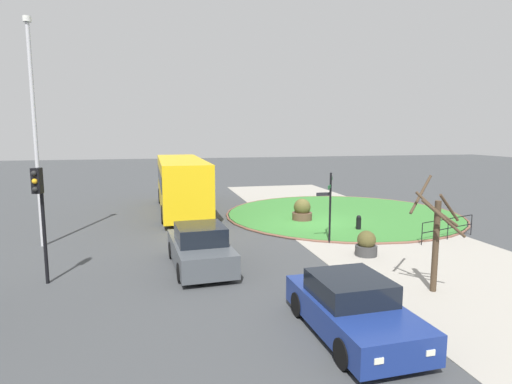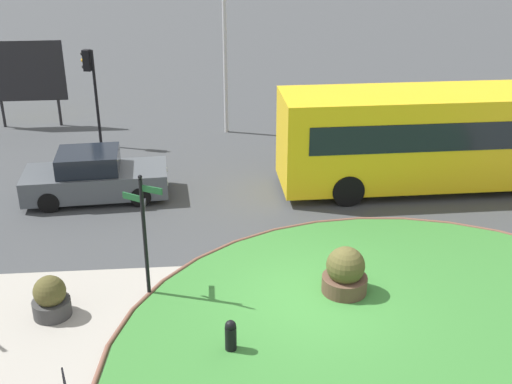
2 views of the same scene
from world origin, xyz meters
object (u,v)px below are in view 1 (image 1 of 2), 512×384
object	(u,v)px
bus_yellow	(181,183)
signpost_directional	(330,203)
planter_kerbside	(366,245)
street_tree_bare	(436,235)
car_near_lane	(200,248)
bollard_foreground	(359,223)
car_far_lane	(352,308)
lamppost_tall	(35,128)
traffic_light_near	(40,200)
planter_near_signpost	(302,211)

from	to	relation	value
bus_yellow	signpost_directional	bearing A→B (deg)	-148.66
planter_kerbside	street_tree_bare	bearing A→B (deg)	-178.13
bus_yellow	car_near_lane	size ratio (longest dim) A/B	2.36
signpost_directional	bollard_foreground	world-z (taller)	signpost_directional
bus_yellow	bollard_foreground	bearing A→B (deg)	-133.04
car_far_lane	lamppost_tall	world-z (taller)	lamppost_tall
traffic_light_near	planter_kerbside	bearing A→B (deg)	106.05
bollard_foreground	signpost_directional	bearing A→B (deg)	128.08
planter_near_signpost	street_tree_bare	xyz separation A→B (m)	(-10.70, -0.42, 1.23)
bus_yellow	traffic_light_near	bearing A→B (deg)	156.43
car_far_lane	lamppost_tall	xyz separation A→B (m)	(10.32, 9.28, 4.34)
bollard_foreground	traffic_light_near	size ratio (longest dim) A/B	0.21
traffic_light_near	street_tree_bare	bearing A→B (deg)	86.81
signpost_directional	bus_yellow	bearing A→B (deg)	32.28
lamppost_tall	car_far_lane	bearing A→B (deg)	-138.06
car_near_lane	lamppost_tall	bearing A→B (deg)	50.91
bus_yellow	street_tree_bare	xyz separation A→B (m)	(-15.26, -6.61, 0.06)
bollard_foreground	planter_near_signpost	world-z (taller)	planter_near_signpost
signpost_directional	lamppost_tall	xyz separation A→B (m)	(2.35, 12.04, 3.18)
planter_near_signpost	planter_kerbside	world-z (taller)	planter_near_signpost
planter_near_signpost	lamppost_tall	bearing A→B (deg)	100.32
signpost_directional	car_far_lane	size ratio (longest dim) A/B	0.73
lamppost_tall	planter_kerbside	size ratio (longest dim) A/B	9.31
bus_yellow	planter_near_signpost	bearing A→B (deg)	-127.32
lamppost_tall	planter_near_signpost	distance (m)	13.38
traffic_light_near	planter_near_signpost	distance (m)	13.52
planter_near_signpost	planter_kerbside	xyz separation A→B (m)	(-6.73, -0.29, -0.11)
planter_kerbside	car_far_lane	bearing A→B (deg)	149.56
bus_yellow	planter_kerbside	distance (m)	13.08
street_tree_bare	car_far_lane	bearing A→B (deg)	117.85
car_near_lane	planter_kerbside	xyz separation A→B (m)	(-0.06, -6.47, -0.25)
bollard_foreground	street_tree_bare	size ratio (longest dim) A/B	0.23
car_near_lane	planter_kerbside	size ratio (longest dim) A/B	4.51
traffic_light_near	bus_yellow	bearing A→B (deg)	170.39
car_far_lane	street_tree_bare	world-z (taller)	street_tree_bare
car_far_lane	planter_kerbside	bearing A→B (deg)	147.34
lamppost_tall	traffic_light_near	bearing A→B (deg)	-165.81
signpost_directional	car_near_lane	distance (m)	6.24
bus_yellow	traffic_light_near	distance (m)	12.92
bollard_foreground	lamppost_tall	size ratio (longest dim) A/B	0.08
lamppost_tall	planter_kerbside	world-z (taller)	lamppost_tall
car_far_lane	street_tree_bare	bearing A→B (deg)	115.64
car_far_lane	planter_kerbside	size ratio (longest dim) A/B	4.22
street_tree_bare	lamppost_tall	bearing A→B (deg)	56.71
street_tree_bare	traffic_light_near	bearing A→B (deg)	73.79
bus_yellow	traffic_light_near	xyz separation A→B (m)	(-11.89, 4.96, 1.01)
car_near_lane	bus_yellow	bearing A→B (deg)	-3.85
planter_near_signpost	street_tree_bare	size ratio (longest dim) A/B	0.36
bollard_foreground	planter_kerbside	size ratio (longest dim) A/B	0.79
signpost_directional	car_far_lane	bearing A→B (deg)	160.91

